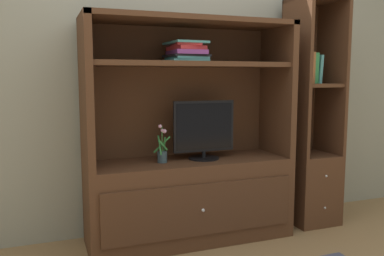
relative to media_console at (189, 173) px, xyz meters
The scene contains 7 objects.
painted_rear_wall 0.94m from the media_console, 90.00° to the left, with size 6.00×0.10×2.80m, color gray.
media_console is the anchor object (origin of this frame).
tv_monitor 0.35m from the media_console, ahead, with size 0.49×0.24×0.45m.
potted_plant 0.29m from the media_console, behind, with size 0.13×0.13×0.28m.
magazine_stack 0.91m from the media_console, 161.57° to the right, with size 0.30×0.34×0.15m.
bookshelf_tall 1.12m from the media_console, ahead, with size 0.39×0.43×1.90m.
upright_book_row 1.32m from the media_console, ahead, with size 0.17×0.18×0.26m.
Camera 1 is at (-1.05, -2.45, 1.25)m, focal length 37.86 mm.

